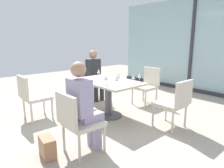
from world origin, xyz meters
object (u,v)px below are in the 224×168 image
Objects in this scene: handbag_1 at (47,147)px; chair_near_window at (147,84)px; dining_table_main at (108,90)px; wine_glass_1 at (139,75)px; person_far_left at (95,73)px; coffee_cup at (118,76)px; chair_front_right at (77,120)px; cell_phone_on_table at (106,79)px; chair_far_right at (175,101)px; wine_glass_4 at (106,78)px; wine_glass_2 at (133,77)px; wine_glass_3 at (99,71)px; handbag_0 at (83,99)px; person_front_right at (84,103)px; chair_front_left at (32,95)px; chair_far_left at (92,80)px; wine_glass_0 at (117,79)px.

chair_near_window is at bearing 110.00° from handbag_1.
wine_glass_1 is at bearing 35.75° from dining_table_main.
coffee_cup is (0.99, -0.12, 0.08)m from person_far_left.
chair_front_right reaches higher than handbag_1.
dining_table_main is 9.38× the size of cell_phone_on_table.
chair_far_right is 4.70× the size of wine_glass_4.
wine_glass_2 is at bearing -17.04° from coffee_cup.
person_far_left is at bearing 149.75° from wine_glass_3.
wine_glass_4 is at bearing 119.84° from chair_front_right.
chair_near_window is 1.57m from wine_glass_4.
wine_glass_1 is (0.50, 0.36, 0.32)m from dining_table_main.
wine_glass_1 is 1.67m from handbag_0.
chair_near_window is 4.70× the size of wine_glass_1.
coffee_cup is (-0.92, 1.57, 0.28)m from chair_front_right.
coffee_cup is 0.30× the size of handbag_1.
cell_phone_on_table is (-0.94, 1.26, 0.24)m from chair_front_right.
person_front_right is at bearing -56.99° from wine_glass_4.
wine_glass_1 reaches higher than chair_front_left.
wine_glass_3 is at bearing -174.22° from wine_glass_2.
wine_glass_4 is (-0.54, 0.82, 0.16)m from person_front_right.
chair_far_left is at bearing 152.73° from wine_glass_4.
chair_far_right is 1.42m from cell_phone_on_table.
person_front_right is 4.20× the size of handbag_1.
chair_far_left and chair_far_right have the same top height.
chair_far_left is 1.71m from wine_glass_4.
handbag_0 is (-0.16, 1.23, -0.36)m from chair_front_left.
dining_table_main is 4.50× the size of handbag_1.
coffee_cup is at bearing 43.28° from wine_glass_3.
wine_glass_4 reaches higher than chair_front_right.
person_far_left is at bearing 175.59° from wine_glass_1.
person_far_left is (-1.10, 0.48, 0.15)m from dining_table_main.
wine_glass_1 reaches higher than handbag_1.
chair_far_right is at bearing 9.80° from wine_glass_1.
chair_far_left is 1.14m from coffee_cup.
chair_near_window is at bearing 107.63° from wine_glass_0.
wine_glass_0 is (-0.37, 0.92, 0.16)m from person_front_right.
chair_front_left is 1.00× the size of chair_near_window.
wine_glass_1 is at bearing 101.35° from chair_front_right.
wine_glass_4 reaches higher than coffee_cup.
person_front_right is 6.81× the size of wine_glass_2.
wine_glass_4 reaches higher than chair_front_left.
wine_glass_3 is at bearing 137.37° from cell_phone_on_table.
chair_front_left is at bearing -114.18° from coffee_cup.
wine_glass_3 is at bearing -162.61° from wine_glass_1.
wine_glass_1 is (1.70, -0.12, 0.37)m from chair_far_left.
wine_glass_3 is 0.62× the size of handbag_0.
person_far_left reaches higher than chair_far_right.
wine_glass_2 is at bearing -63.98° from chair_near_window.
dining_table_main is at bearing -73.72° from coffee_cup.
handbag_1 is (0.16, -1.38, -0.72)m from wine_glass_0.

